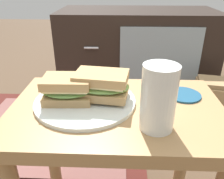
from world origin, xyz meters
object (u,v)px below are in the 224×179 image
object	(u,v)px
plate	(85,101)
coaster	(184,95)
beer_glass	(158,100)
sandwich_back	(101,85)
paper_bag	(216,108)
tv_cabinet	(136,56)
sandwich_front	(67,89)

from	to	relation	value
plate	coaster	world-z (taller)	plate
beer_glass	sandwich_back	bearing A→B (deg)	139.82
paper_bag	coaster	bearing A→B (deg)	-124.84
tv_cabinet	sandwich_back	distance (m)	0.96
coaster	tv_cabinet	bearing A→B (deg)	95.32
sandwich_front	paper_bag	size ratio (longest dim) A/B	0.44
plate	sandwich_front	size ratio (longest dim) A/B	1.99
tv_cabinet	paper_bag	distance (m)	0.60
plate	paper_bag	size ratio (longest dim) A/B	0.88
sandwich_front	beer_glass	bearing A→B (deg)	-23.97
sandwich_back	beer_glass	world-z (taller)	beer_glass
beer_glass	paper_bag	distance (m)	0.83
beer_glass	paper_bag	size ratio (longest dim) A/B	0.48
tv_cabinet	coaster	bearing A→B (deg)	-84.68
tv_cabinet	paper_bag	xyz separation A→B (m)	(0.40, -0.42, -0.14)
sandwich_back	sandwich_front	bearing A→B (deg)	-171.41
tv_cabinet	coaster	distance (m)	0.90
plate	beer_glass	bearing A→B (deg)	-30.72
beer_glass	coaster	size ratio (longest dim) A/B	1.53
sandwich_back	beer_glass	size ratio (longest dim) A/B	1.07
plate	beer_glass	world-z (taller)	beer_glass
sandwich_front	paper_bag	xyz separation A→B (m)	(0.64, 0.51, -0.35)
tv_cabinet	beer_glass	world-z (taller)	beer_glass
sandwich_front	coaster	xyz separation A→B (m)	(0.32, 0.06, -0.04)
tv_cabinet	beer_glass	size ratio (longest dim) A/B	6.47
plate	sandwich_front	world-z (taller)	sandwich_front
sandwich_back	tv_cabinet	bearing A→B (deg)	80.85
beer_glass	paper_bag	bearing A→B (deg)	55.72
tv_cabinet	sandwich_front	size ratio (longest dim) A/B	7.08
tv_cabinet	coaster	xyz separation A→B (m)	(0.08, -0.88, 0.17)
coaster	paper_bag	bearing A→B (deg)	55.16
sandwich_back	coaster	bearing A→B (deg)	10.94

